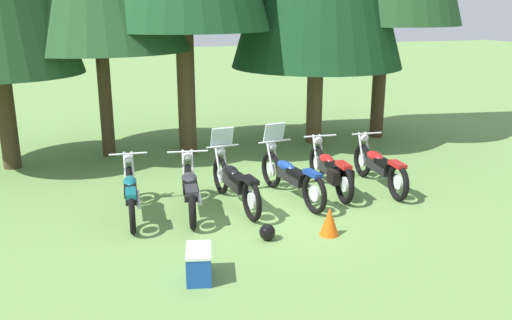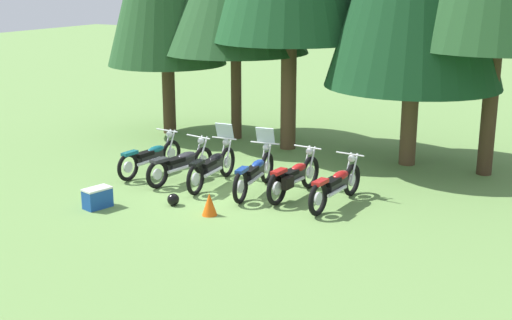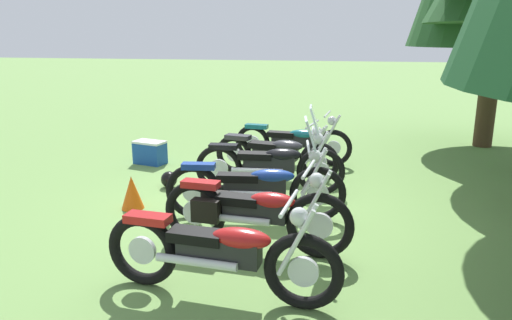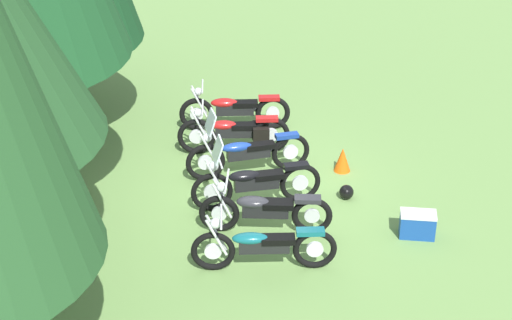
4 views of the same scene
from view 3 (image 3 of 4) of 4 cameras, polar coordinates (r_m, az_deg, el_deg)
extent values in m
plane|color=#6B934C|center=(6.96, 1.48, -5.59)|extent=(80.00, 80.00, 0.00)
torus|color=black|center=(9.13, 9.20, 1.44)|extent=(0.16, 0.70, 0.70)
cylinder|color=silver|center=(9.13, 9.20, 1.44)|extent=(0.07, 0.27, 0.27)
torus|color=black|center=(9.45, -0.39, 2.09)|extent=(0.16, 0.70, 0.70)
cylinder|color=silver|center=(9.45, -0.39, 2.09)|extent=(0.07, 0.27, 0.27)
cube|color=black|center=(9.24, 4.33, 2.36)|extent=(0.26, 0.80, 0.22)
ellipsoid|color=#14606B|center=(9.17, 5.68, 3.08)|extent=(0.28, 0.58, 0.17)
cube|color=black|center=(9.26, 3.02, 3.06)|extent=(0.26, 0.54, 0.10)
cube|color=#14606B|center=(9.36, 0.07, 4.02)|extent=(0.21, 0.45, 0.08)
cylinder|color=silver|center=(9.14, 8.96, 3.38)|extent=(0.07, 0.34, 0.65)
cylinder|color=silver|center=(9.00, 8.84, 3.21)|extent=(0.07, 0.34, 0.65)
cylinder|color=silver|center=(9.02, 8.48, 5.43)|extent=(0.70, 0.10, 0.04)
sphere|color=silver|center=(9.03, 9.02, 4.64)|extent=(0.18, 0.18, 0.17)
cylinder|color=silver|center=(9.18, 3.10, 1.81)|extent=(0.15, 0.79, 0.08)
torus|color=black|center=(8.08, 7.52, -0.28)|extent=(0.22, 0.69, 0.69)
cylinder|color=silver|center=(8.08, 7.52, -0.28)|extent=(0.09, 0.26, 0.26)
torus|color=black|center=(8.56, -2.63, 0.69)|extent=(0.22, 0.69, 0.69)
cylinder|color=silver|center=(8.56, -2.63, 0.69)|extent=(0.09, 0.26, 0.26)
cube|color=black|center=(8.26, 2.31, 0.91)|extent=(0.35, 0.80, 0.23)
ellipsoid|color=#2D2D33|center=(8.16, 3.74, 1.73)|extent=(0.37, 0.59, 0.18)
cube|color=black|center=(8.30, 0.92, 1.77)|extent=(0.35, 0.55, 0.10)
cube|color=#2D2D33|center=(8.46, -2.16, 2.74)|extent=(0.28, 0.47, 0.08)
cylinder|color=silver|center=(8.10, 7.33, 1.94)|extent=(0.10, 0.34, 0.65)
cylinder|color=silver|center=(7.94, 7.03, 1.69)|extent=(0.10, 0.34, 0.65)
cylinder|color=silver|center=(7.97, 6.70, 4.23)|extent=(0.76, 0.16, 0.04)
sphere|color=silver|center=(7.97, 7.30, 3.34)|extent=(0.20, 0.20, 0.17)
cylinder|color=silver|center=(8.20, 0.85, 0.23)|extent=(0.21, 0.77, 0.08)
torus|color=black|center=(7.42, 7.70, -1.40)|extent=(0.16, 0.75, 0.74)
cylinder|color=silver|center=(7.42, 7.70, -1.40)|extent=(0.07, 0.29, 0.29)
torus|color=black|center=(7.56, -4.44, -1.00)|extent=(0.16, 0.75, 0.74)
cylinder|color=silver|center=(7.56, -4.44, -1.00)|extent=(0.07, 0.29, 0.29)
cube|color=black|center=(7.42, 1.57, -0.41)|extent=(0.27, 0.80, 0.24)
ellipsoid|color=black|center=(7.36, 3.28, 0.65)|extent=(0.30, 0.58, 0.19)
cube|color=black|center=(7.41, -0.10, 0.52)|extent=(0.28, 0.54, 0.10)
cube|color=black|center=(7.46, -3.90, 1.60)|extent=(0.22, 0.45, 0.08)
cylinder|color=silver|center=(7.41, 7.31, 0.99)|extent=(0.07, 0.34, 0.65)
cylinder|color=silver|center=(7.27, 7.31, 0.71)|extent=(0.07, 0.34, 0.65)
cylinder|color=silver|center=(7.27, 6.76, 3.45)|extent=(0.65, 0.09, 0.04)
sphere|color=silver|center=(7.29, 7.44, 2.51)|extent=(0.18, 0.18, 0.17)
cylinder|color=silver|center=(7.34, 0.11, -1.28)|extent=(0.14, 0.79, 0.08)
cube|color=silver|center=(7.23, 6.96, 4.85)|extent=(0.45, 0.19, 0.39)
torus|color=black|center=(6.38, 7.35, -4.05)|extent=(0.20, 0.76, 0.75)
cylinder|color=silver|center=(6.38, 7.35, -4.05)|extent=(0.09, 0.30, 0.29)
torus|color=black|center=(6.48, -7.45, -3.73)|extent=(0.20, 0.76, 0.75)
cylinder|color=silver|center=(6.48, -7.45, -3.73)|extent=(0.09, 0.30, 0.29)
cube|color=black|center=(6.34, -0.12, -3.06)|extent=(0.29, 0.84, 0.23)
ellipsoid|color=navy|center=(6.29, 1.95, -1.90)|extent=(0.30, 0.61, 0.18)
cube|color=black|center=(6.33, -2.17, -2.08)|extent=(0.28, 0.57, 0.10)
cube|color=navy|center=(6.37, -6.85, -0.72)|extent=(0.22, 0.46, 0.08)
cylinder|color=silver|center=(6.35, 6.86, -1.31)|extent=(0.09, 0.34, 0.65)
cylinder|color=silver|center=(6.22, 6.92, -1.65)|extent=(0.09, 0.34, 0.65)
cylinder|color=silver|center=(6.19, 6.25, 1.54)|extent=(0.72, 0.13, 0.04)
sphere|color=silver|center=(6.23, 7.04, 0.45)|extent=(0.19, 0.19, 0.17)
cylinder|color=silver|center=(6.28, -1.85, -4.04)|extent=(0.19, 0.82, 0.08)
cube|color=silver|center=(6.16, 6.48, 3.16)|extent=(0.46, 0.21, 0.39)
torus|color=black|center=(5.35, 7.58, -7.74)|extent=(0.16, 0.76, 0.76)
cylinder|color=silver|center=(5.35, 7.58, -7.74)|extent=(0.07, 0.30, 0.29)
torus|color=black|center=(5.73, -7.25, -6.20)|extent=(0.16, 0.76, 0.76)
cylinder|color=silver|center=(5.73, -7.25, -6.20)|extent=(0.07, 0.30, 0.29)
cube|color=black|center=(5.46, -0.10, -6.01)|extent=(0.25, 0.74, 0.23)
ellipsoid|color=#B21919|center=(5.36, 1.99, -4.82)|extent=(0.28, 0.54, 0.18)
cube|color=black|center=(5.48, -2.15, -4.73)|extent=(0.26, 0.50, 0.10)
cube|color=#B21919|center=(5.58, -6.61, -2.87)|extent=(0.21, 0.45, 0.08)
cylinder|color=silver|center=(5.32, 7.16, -4.44)|extent=(0.07, 0.34, 0.65)
cylinder|color=silver|center=(5.19, 6.91, -4.94)|extent=(0.07, 0.34, 0.65)
cylinder|color=silver|center=(5.17, 6.28, -1.08)|extent=(0.70, 0.09, 0.04)
sphere|color=silver|center=(5.19, 7.22, -2.43)|extent=(0.18, 0.18, 0.17)
cylinder|color=silver|center=(5.43, -2.11, -7.08)|extent=(0.13, 0.73, 0.08)
cube|color=black|center=(5.75, -4.85, -4.97)|extent=(0.16, 0.33, 0.26)
cube|color=black|center=(5.49, -5.97, -5.99)|extent=(0.16, 0.33, 0.26)
torus|color=black|center=(4.40, 5.65, -13.06)|extent=(0.17, 0.74, 0.73)
cylinder|color=silver|center=(4.40, 5.65, -13.06)|extent=(0.07, 0.28, 0.28)
torus|color=black|center=(4.90, -13.35, -10.38)|extent=(0.17, 0.74, 0.73)
cylinder|color=silver|center=(4.90, -13.35, -10.38)|extent=(0.07, 0.28, 0.28)
cube|color=black|center=(4.54, -4.44, -10.61)|extent=(0.26, 0.80, 0.24)
ellipsoid|color=#B21919|center=(4.42, -1.77, -9.26)|extent=(0.29, 0.58, 0.19)
cube|color=black|center=(4.57, -7.08, -8.93)|extent=(0.28, 0.54, 0.10)
cube|color=#B21919|center=(4.73, -12.74, -6.80)|extent=(0.22, 0.45, 0.08)
cylinder|color=silver|center=(4.35, 5.15, -9.05)|extent=(0.07, 0.34, 0.65)
cylinder|color=silver|center=(4.21, 4.75, -9.86)|extent=(0.07, 0.34, 0.65)
cylinder|color=silver|center=(4.17, 3.97, -5.10)|extent=(0.67, 0.09, 0.04)
sphere|color=silver|center=(4.19, 5.15, -6.75)|extent=(0.18, 0.18, 0.17)
cylinder|color=silver|center=(4.53, -7.11, -11.94)|extent=(0.14, 0.79, 0.08)
cylinder|color=#42301E|center=(11.67, 25.83, 6.71)|extent=(0.40, 0.40, 2.17)
cube|color=#19479E|center=(9.42, -12.49, 0.77)|extent=(0.46, 0.64, 0.40)
cube|color=silver|center=(9.37, -12.56, 2.09)|extent=(0.47, 0.66, 0.04)
cone|color=#EA590F|center=(7.04, -14.52, -3.74)|extent=(0.32, 0.32, 0.48)
sphere|color=black|center=(7.91, -10.30, -2.29)|extent=(0.26, 0.26, 0.26)
camera|label=1|loc=(14.39, -37.06, 16.79)|focal=38.24mm
camera|label=2|loc=(14.62, -86.59, 10.84)|focal=48.15mm
camera|label=4|loc=(20.01, 13.73, 29.34)|focal=57.01mm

